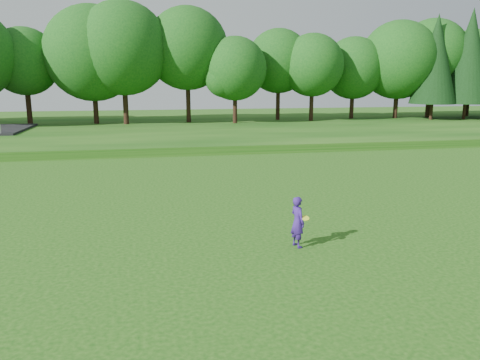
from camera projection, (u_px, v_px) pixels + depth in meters
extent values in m
plane|color=#14480E|center=(200.00, 265.00, 12.99)|extent=(140.00, 140.00, 0.00)
cube|color=#14480E|center=(161.00, 129.00, 45.54)|extent=(130.00, 30.00, 0.60)
cube|color=gray|center=(167.00, 154.00, 32.17)|extent=(130.00, 1.60, 0.04)
imported|color=#371B7B|center=(298.00, 222.00, 14.26)|extent=(0.52, 0.66, 1.58)
cylinder|color=#E5FF28|center=(305.00, 218.00, 14.07)|extent=(0.23, 0.22, 0.11)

